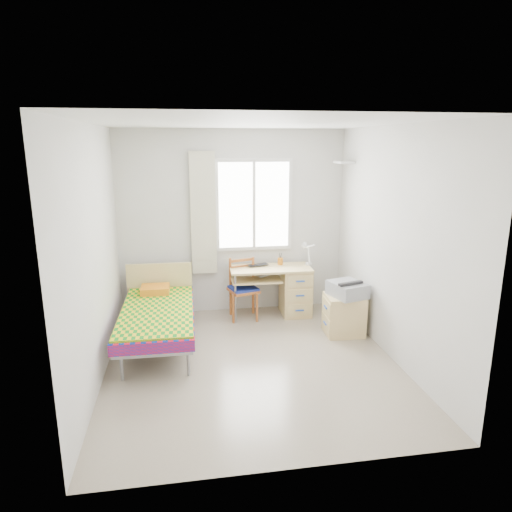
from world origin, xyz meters
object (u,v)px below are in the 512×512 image
Objects in this scene: cabinet at (344,315)px; printer at (347,289)px; bed at (158,313)px; desk at (291,288)px; chair at (243,285)px.

cabinet is 0.98× the size of printer.
desk is at bearing 21.93° from bed.
printer is (1.22, -0.82, 0.14)m from chair.
desk is at bearing 125.51° from cabinet.
cabinet is (1.19, -0.79, -0.22)m from chair.
cabinet is 0.36m from printer.
chair is (-0.68, -0.01, 0.09)m from desk.
cabinet is at bearing -49.21° from chair.
bed reaches higher than printer.
chair is (1.15, 0.69, 0.09)m from bed.
chair is 1.60× the size of printer.
chair reaches higher than desk.
printer is (2.37, -0.13, 0.22)m from bed.
desk is at bearing -14.65° from chair.
bed reaches higher than desk.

